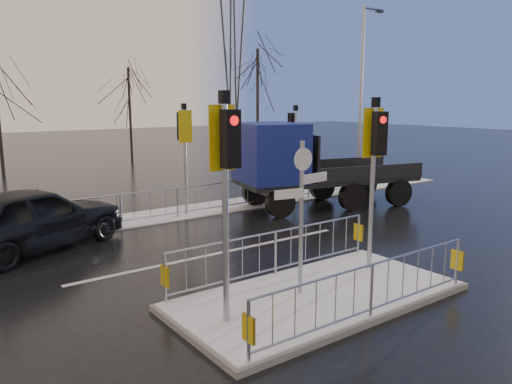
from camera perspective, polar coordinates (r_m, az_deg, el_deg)
ground at (r=10.45m, az=7.03°, el=-12.06°), size 120.00×120.00×0.00m
snow_verge at (r=17.41m, az=-12.76°, el=-2.94°), size 30.00×2.00×0.04m
lane_markings at (r=10.23m, az=8.34°, el=-12.59°), size 8.00×11.38×0.01m
traffic_island at (r=10.31m, az=6.99°, el=-10.05°), size 6.00×3.04×4.15m
far_kerb_fixtures at (r=16.86m, az=-11.29°, el=0.16°), size 18.00×0.65×3.83m
car_far_lane at (r=14.60m, az=-24.33°, el=-2.74°), size 5.58×3.97×1.77m
flatbed_truck at (r=18.30m, az=4.41°, el=3.26°), size 7.24×4.03×3.18m
tree_far_b at (r=33.47m, az=-14.28°, el=10.55°), size 3.25×3.25×6.14m
tree_far_c at (r=34.80m, az=0.18°, el=12.45°), size 4.00×4.00×7.55m
street_lamp_right at (r=23.17m, az=12.05°, el=11.29°), size 1.25×0.18×8.00m
pylon_wires at (r=44.40m, az=-3.97°, el=19.65°), size 70.00×2.38×19.97m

